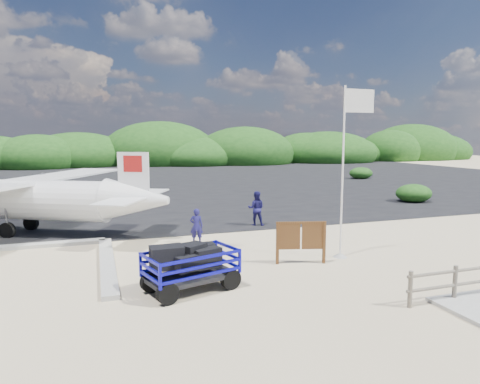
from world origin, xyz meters
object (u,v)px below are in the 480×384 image
object	(u,v)px
flagpole	(340,257)
aircraft_large	(291,188)
signboard	(300,264)
baggage_cart	(191,291)
crew_a	(196,226)
crew_b	(256,208)

from	to	relation	value
flagpole	aircraft_large	world-z (taller)	flagpole
signboard	aircraft_large	bearing A→B (deg)	80.62
baggage_cart	crew_a	world-z (taller)	crew_a
baggage_cart	crew_b	distance (m)	9.57
flagpole	signboard	bearing A→B (deg)	-171.20
baggage_cart	signboard	world-z (taller)	signboard
flagpole	crew_a	xyz separation A→B (m)	(-4.66, 3.72, 0.75)
crew_b	aircraft_large	size ratio (longest dim) A/B	0.11
crew_a	crew_b	world-z (taller)	crew_b
flagpole	crew_b	world-z (taller)	flagpole
baggage_cart	aircraft_large	world-z (taller)	aircraft_large
flagpole	aircraft_large	distance (m)	21.85
flagpole	signboard	xyz separation A→B (m)	(-1.79, -0.28, 0.00)
crew_b	crew_a	bearing A→B (deg)	59.18
flagpole	crew_b	size ratio (longest dim) A/B	3.59
baggage_cart	flagpole	xyz separation A→B (m)	(6.06, 1.67, 0.00)
signboard	aircraft_large	distance (m)	22.79
baggage_cart	crew_b	world-z (taller)	crew_b
baggage_cart	flagpole	bearing A→B (deg)	-0.97
crew_a	crew_b	xyz separation A→B (m)	(3.71, 2.66, 0.13)
baggage_cart	flagpole	distance (m)	6.29
aircraft_large	signboard	bearing A→B (deg)	93.76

